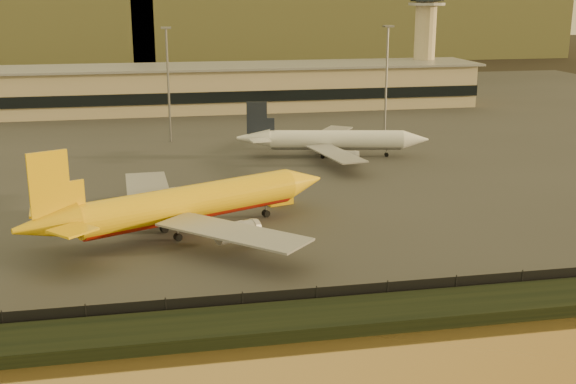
% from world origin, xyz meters
% --- Properties ---
extents(ground, '(900.00, 900.00, 0.00)m').
position_xyz_m(ground, '(0.00, 0.00, 0.00)').
color(ground, black).
rests_on(ground, ground).
extents(embankment, '(320.00, 7.00, 1.40)m').
position_xyz_m(embankment, '(0.00, -17.00, 0.70)').
color(embankment, black).
rests_on(embankment, ground).
extents(tarmac, '(320.00, 220.00, 0.20)m').
position_xyz_m(tarmac, '(0.00, 95.00, 0.10)').
color(tarmac, '#2D2D2D').
rests_on(tarmac, ground).
extents(perimeter_fence, '(300.00, 0.05, 2.20)m').
position_xyz_m(perimeter_fence, '(0.00, -13.00, 1.30)').
color(perimeter_fence, black).
rests_on(perimeter_fence, tarmac).
extents(terminal_building, '(202.00, 25.00, 12.60)m').
position_xyz_m(terminal_building, '(-14.52, 125.55, 6.25)').
color(terminal_building, tan).
rests_on(terminal_building, tarmac).
extents(control_tower, '(11.20, 11.20, 35.50)m').
position_xyz_m(control_tower, '(70.00, 131.00, 21.66)').
color(control_tower, tan).
rests_on(control_tower, tarmac).
extents(apron_light_masts, '(152.20, 12.20, 25.40)m').
position_xyz_m(apron_light_masts, '(15.00, 75.00, 15.70)').
color(apron_light_masts, slate).
rests_on(apron_light_masts, tarmac).
extents(dhl_cargo_jet, '(44.80, 42.45, 14.11)m').
position_xyz_m(dhl_cargo_jet, '(-10.18, 14.43, 4.41)').
color(dhl_cargo_jet, '#F0B60C').
rests_on(dhl_cargo_jet, tarmac).
extents(white_narrowbody_jet, '(39.28, 37.79, 11.34)m').
position_xyz_m(white_narrowbody_jet, '(22.15, 57.99, 3.58)').
color(white_narrowbody_jet, white).
rests_on(white_narrowbody_jet, tarmac).
extents(gse_vehicle_yellow, '(4.46, 3.00, 1.84)m').
position_xyz_m(gse_vehicle_yellow, '(5.17, 26.05, 1.12)').
color(gse_vehicle_yellow, '#F0B60C').
rests_on(gse_vehicle_yellow, tarmac).
extents(gse_vehicle_white, '(4.25, 2.77, 1.76)m').
position_xyz_m(gse_vehicle_white, '(-11.05, 32.26, 1.08)').
color(gse_vehicle_white, white).
rests_on(gse_vehicle_white, tarmac).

